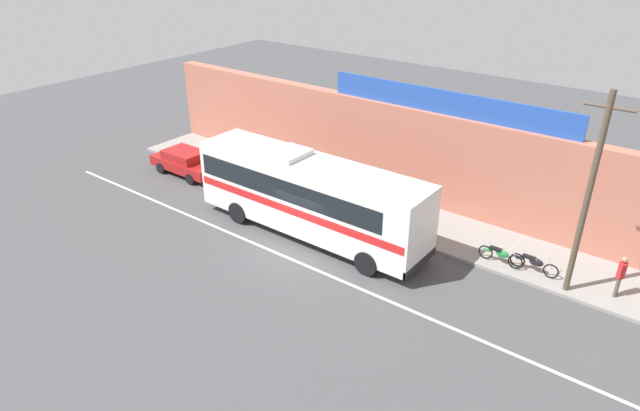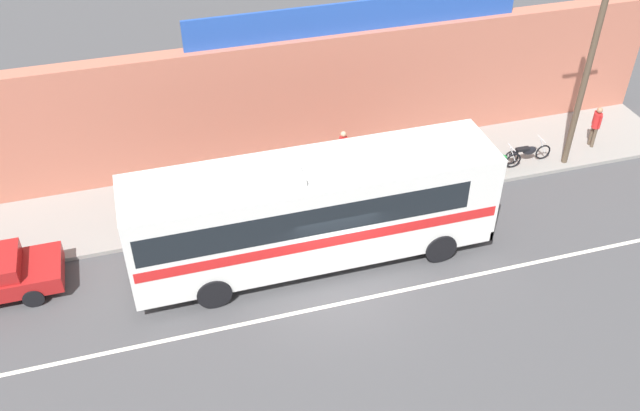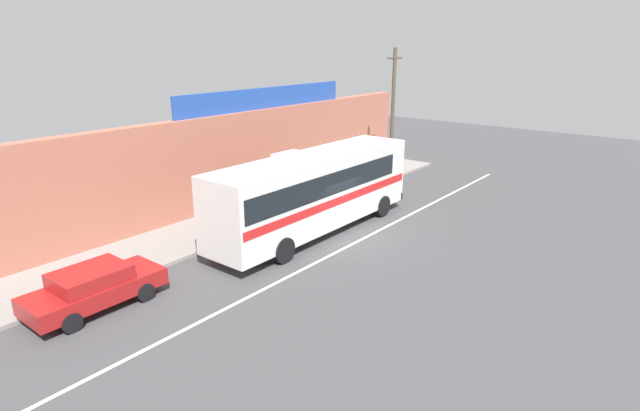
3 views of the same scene
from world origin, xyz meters
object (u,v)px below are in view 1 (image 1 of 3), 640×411
(pedestrian_far_left, at_px, (416,209))
(pedestrian_near_shop, at_px, (405,194))
(utility_pole, at_px, (588,195))
(parked_car, at_px, (186,162))
(motorcycle_red, at_px, (534,263))
(motorcycle_green, at_px, (500,254))
(intercity_bus, at_px, (308,193))
(pedestrian_far_right, at_px, (621,273))

(pedestrian_far_left, bearing_deg, pedestrian_near_shop, 137.60)
(utility_pole, bearing_deg, parked_car, -176.35)
(motorcycle_red, bearing_deg, parked_car, -174.87)
(motorcycle_green, relative_size, pedestrian_near_shop, 1.17)
(motorcycle_green, bearing_deg, utility_pole, -4.19)
(pedestrian_far_left, bearing_deg, parked_car, -170.84)
(motorcycle_green, bearing_deg, parked_car, -175.13)
(intercity_bus, relative_size, pedestrian_far_left, 7.07)
(parked_car, height_order, utility_pole, utility_pole)
(parked_car, height_order, pedestrian_near_shop, pedestrian_near_shop)
(pedestrian_far_left, bearing_deg, pedestrian_far_right, -0.97)
(utility_pole, xyz_separation_m, pedestrian_far_right, (1.59, 0.71, -3.04))
(motorcycle_red, bearing_deg, pedestrian_far_left, 175.38)
(motorcycle_green, xyz_separation_m, pedestrian_far_left, (-4.28, 0.65, 0.50))
(parked_car, bearing_deg, motorcycle_red, 5.13)
(pedestrian_near_shop, bearing_deg, motorcycle_red, -12.76)
(intercity_bus, height_order, utility_pole, utility_pole)
(pedestrian_near_shop, bearing_deg, utility_pole, -13.26)
(intercity_bus, distance_m, pedestrian_far_left, 5.01)
(intercity_bus, height_order, motorcycle_red, intercity_bus)
(pedestrian_near_shop, bearing_deg, intercity_bus, -119.15)
(pedestrian_near_shop, height_order, pedestrian_far_left, pedestrian_near_shop)
(motorcycle_green, relative_size, motorcycle_red, 0.96)
(intercity_bus, relative_size, parked_car, 2.63)
(pedestrian_far_right, xyz_separation_m, pedestrian_far_left, (-8.62, 0.15, -0.07))
(pedestrian_far_left, bearing_deg, utility_pole, -6.91)
(motorcycle_red, bearing_deg, motorcycle_green, -171.41)
(pedestrian_far_right, bearing_deg, intercity_bus, -165.53)
(motorcycle_red, bearing_deg, utility_pole, -15.58)
(motorcycle_green, distance_m, pedestrian_far_left, 4.36)
(pedestrian_far_right, bearing_deg, pedestrian_far_left, 179.03)
(motorcycle_red, distance_m, pedestrian_near_shop, 6.97)
(intercity_bus, bearing_deg, parked_car, 173.22)
(intercity_bus, bearing_deg, pedestrian_far_left, 42.30)
(utility_pole, bearing_deg, intercity_bus, -167.03)
(motorcycle_red, distance_m, pedestrian_far_left, 5.63)
(intercity_bus, xyz_separation_m, motorcycle_green, (7.91, 2.66, -1.50))
(motorcycle_green, xyz_separation_m, motorcycle_red, (1.31, 0.20, 0.00))
(pedestrian_near_shop, bearing_deg, parked_car, -165.11)
(utility_pole, distance_m, pedestrian_far_left, 7.73)
(utility_pole, bearing_deg, motorcycle_red, 164.42)
(motorcycle_red, height_order, pedestrian_far_right, pedestrian_far_right)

